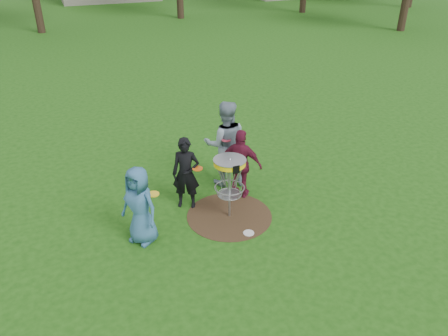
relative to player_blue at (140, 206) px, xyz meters
name	(u,v)px	position (x,y,z in m)	size (l,w,h in m)	color
ground	(229,216)	(1.87, 0.12, -0.79)	(100.00, 100.00, 0.00)	#19470F
dirt_patch	(229,216)	(1.87, 0.12, -0.79)	(1.80, 1.80, 0.01)	#47331E
player_blue	(140,206)	(0.00, 0.00, 0.00)	(0.77, 0.50, 1.59)	#315F87
player_black	(186,173)	(1.17, 0.83, 0.01)	(0.58, 0.38, 1.60)	black
player_grey	(225,144)	(2.32, 1.45, 0.23)	(0.99, 0.77, 2.04)	gray
player_maroon	(241,164)	(2.41, 0.77, 0.01)	(0.94, 0.39, 1.61)	maroon
disc_on_grass	(249,233)	(1.99, -0.59, -0.78)	(0.22, 0.22, 0.02)	silver
disc_golf_basket	(230,174)	(1.87, 0.12, 0.23)	(0.66, 0.67, 1.38)	#9EA0A5
held_discs	(205,165)	(1.52, 0.60, 0.26)	(2.17, 1.39, 0.30)	yellow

